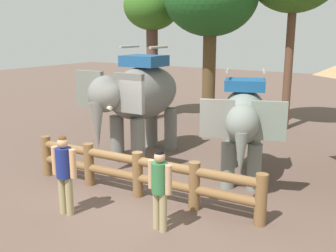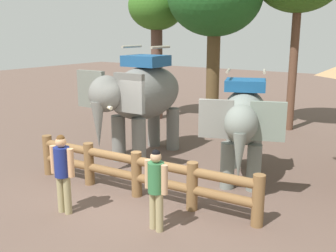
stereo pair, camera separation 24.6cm
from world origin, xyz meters
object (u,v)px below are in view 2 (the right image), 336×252
(elephant_center, at_px, (244,121))
(tourist_woman_in_black, at_px, (63,168))
(log_fence, at_px, (136,171))
(tourist_man_in_blue, at_px, (156,184))
(tree_deep_back, at_px, (156,11))
(elephant_near_left, at_px, (141,96))

(elephant_center, relative_size, tourist_woman_in_black, 1.97)
(log_fence, distance_m, tourist_man_in_blue, 1.70)
(log_fence, distance_m, tree_deep_back, 9.25)
(elephant_near_left, distance_m, tree_deep_back, 6.06)
(log_fence, xyz_separation_m, tourist_woman_in_black, (-0.70, -1.52, 0.37))
(log_fence, bearing_deg, tourist_man_in_blue, -38.49)
(log_fence, relative_size, tourist_man_in_blue, 3.71)
(elephant_near_left, distance_m, tourist_woman_in_black, 4.14)
(log_fence, xyz_separation_m, elephant_near_left, (-1.71, 2.40, 1.25))
(tourist_woman_in_black, relative_size, tourist_man_in_blue, 1.05)
(log_fence, relative_size, elephant_center, 1.78)
(elephant_center, bearing_deg, elephant_near_left, 176.89)
(tourist_woman_in_black, bearing_deg, elephant_near_left, 104.55)
(log_fence, distance_m, elephant_center, 2.89)
(log_fence, height_order, elephant_center, elephant_center)
(tourist_man_in_blue, bearing_deg, tourist_woman_in_black, -166.53)
(elephant_near_left, height_order, tree_deep_back, tree_deep_back)
(tourist_man_in_blue, relative_size, tree_deep_back, 0.28)
(tree_deep_back, bearing_deg, elephant_center, -38.38)
(tourist_man_in_blue, height_order, tree_deep_back, tree_deep_back)
(elephant_near_left, xyz_separation_m, tourist_man_in_blue, (3.02, -3.44, -0.93))
(elephant_center, xyz_separation_m, tourist_man_in_blue, (-0.28, -3.26, -0.64))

